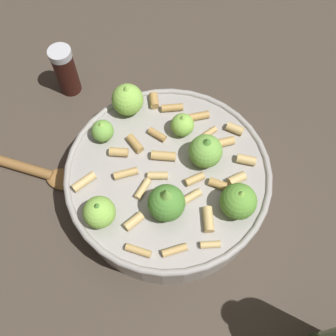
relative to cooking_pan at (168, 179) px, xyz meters
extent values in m
plane|color=#42382D|center=(0.00, 0.00, -0.04)|extent=(2.40, 2.40, 0.00)
cylinder|color=#9E9993|center=(0.00, 0.00, -0.01)|extent=(0.28, 0.28, 0.07)
torus|color=#9E9993|center=(0.00, 0.00, 0.02)|extent=(0.29, 0.29, 0.01)
sphere|color=#4C8933|center=(0.03, -0.05, 0.05)|extent=(0.05, 0.05, 0.05)
cone|color=#75B247|center=(0.03, -0.05, 0.08)|extent=(0.02, 0.02, 0.02)
sphere|color=#8CC64C|center=(-0.02, 0.06, 0.04)|extent=(0.03, 0.03, 0.03)
cone|color=#8CC64C|center=(-0.02, 0.06, 0.06)|extent=(0.02, 0.02, 0.01)
sphere|color=#75B247|center=(-0.11, -0.01, 0.04)|extent=(0.03, 0.03, 0.03)
cone|color=#8CC64C|center=(-0.11, -0.01, 0.06)|extent=(0.02, 0.02, 0.01)
sphere|color=#609E38|center=(0.10, 0.01, 0.05)|extent=(0.05, 0.05, 0.05)
cone|color=#8CC64C|center=(0.10, 0.01, 0.07)|extent=(0.02, 0.02, 0.01)
sphere|color=#8CC64C|center=(-0.11, 0.05, 0.05)|extent=(0.05, 0.05, 0.05)
cone|color=#8CC64C|center=(-0.11, 0.05, 0.07)|extent=(0.02, 0.02, 0.02)
sphere|color=#75B247|center=(0.03, 0.05, 0.05)|extent=(0.05, 0.05, 0.05)
cone|color=#4C8933|center=(0.03, 0.05, 0.07)|extent=(0.03, 0.03, 0.02)
sphere|color=#8CC64C|center=(-0.03, -0.11, 0.05)|extent=(0.04, 0.04, 0.04)
cone|color=#4C8933|center=(-0.03, -0.11, 0.06)|extent=(0.02, 0.02, 0.01)
cylinder|color=tan|center=(-0.04, -0.04, 0.03)|extent=(0.03, 0.03, 0.01)
cylinder|color=tan|center=(-0.05, 0.04, 0.03)|extent=(0.03, 0.01, 0.01)
cylinder|color=tan|center=(-0.02, 0.01, 0.03)|extent=(0.04, 0.03, 0.01)
cylinder|color=tan|center=(-0.06, 0.09, 0.03)|extent=(0.03, 0.03, 0.01)
cylinder|color=tan|center=(-0.08, -0.08, 0.03)|extent=(0.02, 0.04, 0.01)
cylinder|color=tan|center=(0.04, -0.11, 0.03)|extent=(0.03, 0.02, 0.01)
cylinder|color=tan|center=(-0.01, -0.02, 0.03)|extent=(0.03, 0.02, 0.01)
cylinder|color=tan|center=(0.08, -0.03, 0.03)|extent=(0.03, 0.03, 0.01)
cylinder|color=tan|center=(0.05, -0.01, 0.03)|extent=(0.02, 0.03, 0.01)
cylinder|color=tan|center=(-0.01, -0.04, 0.03)|extent=(0.01, 0.03, 0.01)
cylinder|color=tan|center=(-0.07, -0.02, 0.03)|extent=(0.03, 0.02, 0.01)
cylinder|color=tan|center=(0.07, -0.08, 0.03)|extent=(0.03, 0.03, 0.01)
cylinder|color=tan|center=(0.04, 0.08, 0.03)|extent=(0.02, 0.03, 0.01)
cylinder|color=tan|center=(-0.06, 0.01, 0.03)|extent=(0.03, 0.02, 0.01)
cylinder|color=tan|center=(-0.02, 0.10, 0.03)|extent=(0.03, 0.03, 0.01)
cylinder|color=tan|center=(0.08, 0.04, 0.03)|extent=(0.02, 0.03, 0.01)
cylinder|color=tan|center=(0.08, 0.08, 0.03)|extent=(0.03, 0.02, 0.01)
cylinder|color=tan|center=(0.07, 0.02, 0.03)|extent=(0.03, 0.02, 0.01)
cylinder|color=tan|center=(0.04, 0.11, 0.03)|extent=(0.03, 0.02, 0.01)
cylinder|color=tan|center=(0.04, 0.01, 0.03)|extent=(0.02, 0.03, 0.01)
cylinder|color=tan|center=(0.01, 0.08, 0.03)|extent=(0.02, 0.03, 0.01)
cylinder|color=tan|center=(0.01, -0.09, 0.03)|extent=(0.02, 0.03, 0.01)
cylinder|color=tan|center=(-0.09, 0.08, 0.03)|extent=(0.03, 0.03, 0.01)
cylinder|color=tan|center=(0.10, -0.05, 0.03)|extent=(0.03, 0.02, 0.01)
cylinder|color=#33140F|center=(-0.26, 0.06, 0.00)|extent=(0.04, 0.04, 0.08)
cylinder|color=silver|center=(-0.26, 0.06, 0.04)|extent=(0.04, 0.04, 0.01)
ellipsoid|color=olive|center=(-0.14, -0.08, -0.04)|extent=(0.06, 0.05, 0.01)
camera|label=1|loc=(0.15, -0.20, 0.50)|focal=42.02mm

